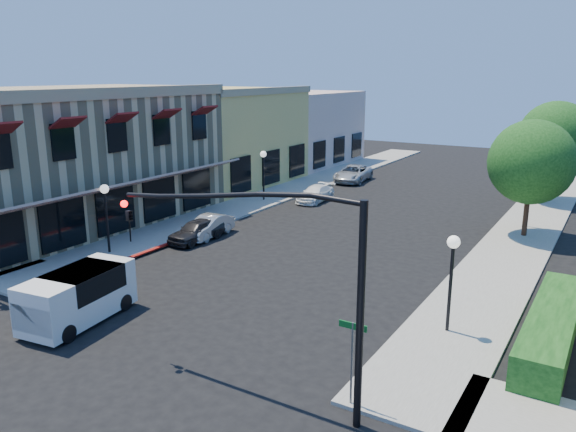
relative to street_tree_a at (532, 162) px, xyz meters
The scene contains 21 objects.
ground 24.06m from the street_tree_a, 111.80° to the right, with size 120.00×120.00×0.00m, color black.
sidewalk_left 18.71m from the street_tree_a, 164.10° to the left, with size 3.50×50.00×0.12m, color gray.
sidewalk_right 6.49m from the street_tree_a, 90.57° to the left, with size 3.50×50.00×0.12m, color gray.
curb_red_strip 21.45m from the street_tree_a, 138.28° to the right, with size 0.25×10.00×0.06m, color maroon.
corner_brick_building 26.63m from the street_tree_a, 155.60° to the right, with size 11.77×18.20×8.10m.
yellow_stucco_building 24.63m from the street_tree_a, behind, with size 10.00×12.00×7.60m, color #CAB75B.
pink_stucco_building 29.10m from the street_tree_a, 146.64° to the left, with size 10.00×12.00×7.00m, color #CCA69A.
hedge 13.96m from the street_tree_a, 77.42° to the right, with size 1.40×8.00×1.10m, color #113D12.
street_tree_a is the anchor object (origin of this frame).
street_tree_b 10.01m from the street_tree_a, 90.00° to the left, with size 4.94×4.94×7.02m.
signal_mast_arm 20.71m from the street_tree_a, 98.17° to the right, with size 8.01×0.39×6.00m.
street_name_sign 20.00m from the street_tree_a, 93.76° to the right, with size 0.80×0.06×2.50m.
lamppost_left_near 22.30m from the street_tree_a, 141.02° to the right, with size 0.44×0.44×3.57m.
lamppost_left_far 17.36m from the street_tree_a, behind, with size 0.44×0.44×3.57m.
lamppost_right_near 14.08m from the street_tree_a, 91.23° to the right, with size 0.44×0.44×3.57m.
lamppost_right_far 2.49m from the street_tree_a, 98.53° to the left, with size 0.44×0.44×3.57m.
white_van 23.62m from the street_tree_a, 121.12° to the right, with size 2.39×4.48×1.90m.
parked_car_a 18.38m from the street_tree_a, 146.31° to the right, with size 1.42×3.54×1.21m, color #232326.
parked_car_b 17.86m from the street_tree_a, 149.04° to the right, with size 1.25×3.58×1.18m, color #B7B9BC.
parked_car_c 14.69m from the street_tree_a, behind, with size 1.54×3.80×1.10m, color white.
parked_car_d 18.37m from the street_tree_a, 146.31° to the left, with size 2.23×4.83×1.34m, color #B8BABD.
Camera 1 is at (13.07, -10.30, 8.89)m, focal length 35.00 mm.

